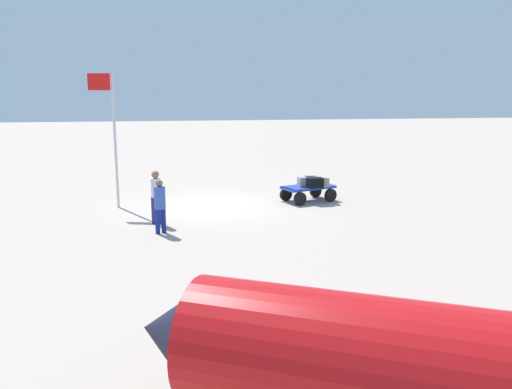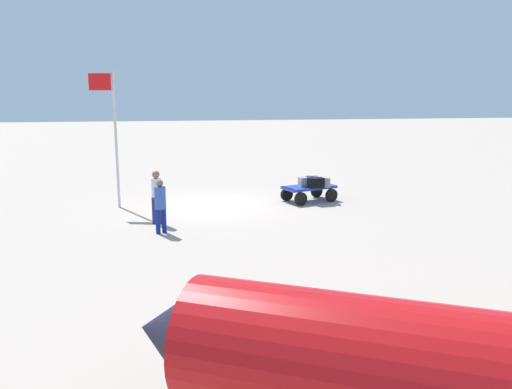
{
  "view_description": "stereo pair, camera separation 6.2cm",
  "coord_description": "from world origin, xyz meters",
  "px_view_note": "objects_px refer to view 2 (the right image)",
  "views": [
    {
      "loc": [
        1.8,
        18.92,
        4.23
      ],
      "look_at": [
        -0.51,
        6.0,
        1.6
      ],
      "focal_mm": 35.82,
      "sensor_mm": 36.0,
      "label": 1
    },
    {
      "loc": [
        1.74,
        18.93,
        4.23
      ],
      "look_at": [
        -0.51,
        6.0,
        1.6
      ],
      "focal_mm": 35.82,
      "sensor_mm": 36.0,
      "label": 2
    }
  ],
  "objects_px": {
    "flagpole": "(112,128)",
    "worker_lead": "(156,193)",
    "suitcase_grey": "(312,181)",
    "suitcase_dark": "(306,182)",
    "suitcase_maroon": "(322,182)",
    "worker_trailing": "(160,202)",
    "luggage_cart": "(309,190)",
    "suitcase_tan": "(316,183)"
  },
  "relations": [
    {
      "from": "suitcase_grey",
      "to": "flagpole",
      "type": "height_order",
      "value": "flagpole"
    },
    {
      "from": "worker_lead",
      "to": "luggage_cart",
      "type": "bearing_deg",
      "value": -156.32
    },
    {
      "from": "suitcase_grey",
      "to": "suitcase_maroon",
      "type": "relative_size",
      "value": 0.78
    },
    {
      "from": "worker_trailing",
      "to": "flagpole",
      "type": "relative_size",
      "value": 0.33
    },
    {
      "from": "suitcase_grey",
      "to": "worker_trailing",
      "type": "height_order",
      "value": "worker_trailing"
    },
    {
      "from": "suitcase_dark",
      "to": "flagpole",
      "type": "relative_size",
      "value": 0.12
    },
    {
      "from": "suitcase_dark",
      "to": "flagpole",
      "type": "bearing_deg",
      "value": -2.01
    },
    {
      "from": "luggage_cart",
      "to": "suitcase_tan",
      "type": "distance_m",
      "value": 0.58
    },
    {
      "from": "worker_trailing",
      "to": "suitcase_grey",
      "type": "bearing_deg",
      "value": -146.98
    },
    {
      "from": "suitcase_tan",
      "to": "worker_trailing",
      "type": "distance_m",
      "value": 6.73
    },
    {
      "from": "luggage_cart",
      "to": "suitcase_grey",
      "type": "relative_size",
      "value": 4.43
    },
    {
      "from": "luggage_cart",
      "to": "suitcase_grey",
      "type": "bearing_deg",
      "value": -154.63
    },
    {
      "from": "suitcase_tan",
      "to": "suitcase_dark",
      "type": "height_order",
      "value": "suitcase_tan"
    },
    {
      "from": "suitcase_tan",
      "to": "suitcase_maroon",
      "type": "height_order",
      "value": "suitcase_tan"
    },
    {
      "from": "worker_trailing",
      "to": "flagpole",
      "type": "height_order",
      "value": "flagpole"
    },
    {
      "from": "suitcase_dark",
      "to": "suitcase_tan",
      "type": "bearing_deg",
      "value": 128.66
    },
    {
      "from": "worker_lead",
      "to": "worker_trailing",
      "type": "relative_size",
      "value": 1.06
    },
    {
      "from": "luggage_cart",
      "to": "worker_lead",
      "type": "relative_size",
      "value": 1.28
    },
    {
      "from": "worker_trailing",
      "to": "suitcase_maroon",
      "type": "bearing_deg",
      "value": -150.66
    },
    {
      "from": "flagpole",
      "to": "worker_lead",
      "type": "bearing_deg",
      "value": 119.35
    },
    {
      "from": "suitcase_grey",
      "to": "suitcase_maroon",
      "type": "distance_m",
      "value": 0.46
    },
    {
      "from": "suitcase_maroon",
      "to": "flagpole",
      "type": "height_order",
      "value": "flagpole"
    },
    {
      "from": "suitcase_tan",
      "to": "suitcase_dark",
      "type": "distance_m",
      "value": 0.46
    },
    {
      "from": "suitcase_maroon",
      "to": "flagpole",
      "type": "bearing_deg",
      "value": -3.34
    },
    {
      "from": "luggage_cart",
      "to": "flagpole",
      "type": "distance_m",
      "value": 7.8
    },
    {
      "from": "suitcase_tan",
      "to": "worker_trailing",
      "type": "height_order",
      "value": "worker_trailing"
    },
    {
      "from": "worker_trailing",
      "to": "suitcase_dark",
      "type": "bearing_deg",
      "value": -146.63
    },
    {
      "from": "suitcase_dark",
      "to": "suitcase_maroon",
      "type": "bearing_deg",
      "value": 161.21
    },
    {
      "from": "worker_lead",
      "to": "worker_trailing",
      "type": "distance_m",
      "value": 1.18
    },
    {
      "from": "suitcase_grey",
      "to": "worker_trailing",
      "type": "relative_size",
      "value": 0.31
    },
    {
      "from": "suitcase_tan",
      "to": "flagpole",
      "type": "bearing_deg",
      "value": -4.68
    },
    {
      "from": "worker_lead",
      "to": "flagpole",
      "type": "bearing_deg",
      "value": -60.65
    },
    {
      "from": "suitcase_dark",
      "to": "worker_trailing",
      "type": "xyz_separation_m",
      "value": [
        5.57,
        3.67,
        0.16
      ]
    },
    {
      "from": "suitcase_tan",
      "to": "worker_trailing",
      "type": "bearing_deg",
      "value": 29.43
    },
    {
      "from": "suitcase_grey",
      "to": "suitcase_dark",
      "type": "xyz_separation_m",
      "value": [
        0.27,
        0.13,
        -0.0
      ]
    },
    {
      "from": "luggage_cart",
      "to": "suitcase_dark",
      "type": "distance_m",
      "value": 0.38
    },
    {
      "from": "luggage_cart",
      "to": "suitcase_dark",
      "type": "relative_size",
      "value": 3.79
    },
    {
      "from": "suitcase_maroon",
      "to": "luggage_cart",
      "type": "bearing_deg",
      "value": -29.09
    },
    {
      "from": "luggage_cart",
      "to": "suitcase_maroon",
      "type": "xyz_separation_m",
      "value": [
        -0.47,
        0.26,
        0.35
      ]
    },
    {
      "from": "suitcase_tan",
      "to": "flagpole",
      "type": "relative_size",
      "value": 0.12
    },
    {
      "from": "suitcase_maroon",
      "to": "flagpole",
      "type": "distance_m",
      "value": 8.15
    },
    {
      "from": "worker_trailing",
      "to": "suitcase_tan",
      "type": "bearing_deg",
      "value": -150.57
    }
  ]
}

